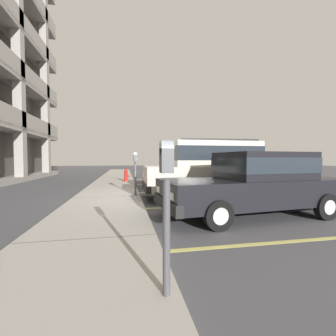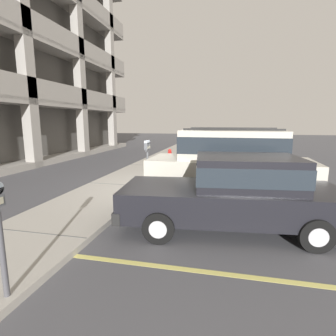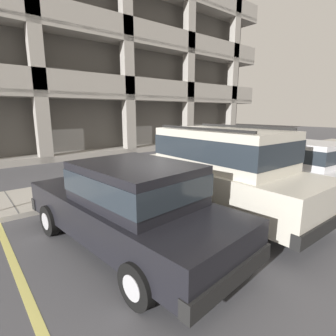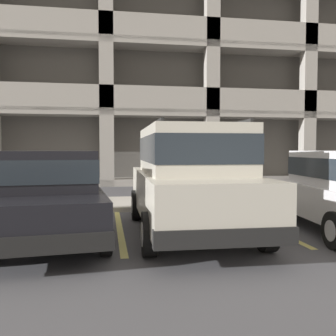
{
  "view_description": "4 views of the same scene",
  "coord_description": "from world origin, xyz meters",
  "px_view_note": "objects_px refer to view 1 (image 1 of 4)",
  "views": [
    {
      "loc": [
        -7.66,
        0.71,
        1.38
      ],
      "look_at": [
        -0.42,
        -0.69,
        1.08
      ],
      "focal_mm": 24.0,
      "sensor_mm": 36.0,
      "label": 1
    },
    {
      "loc": [
        -8.04,
        -2.2,
        2.22
      ],
      "look_at": [
        -0.37,
        -0.49,
        0.82
      ],
      "focal_mm": 28.0,
      "sensor_mm": 36.0,
      "label": 2
    },
    {
      "loc": [
        -4.87,
        -6.18,
        2.36
      ],
      "look_at": [
        -0.31,
        -0.53,
        0.79
      ],
      "focal_mm": 28.0,
      "sensor_mm": 36.0,
      "label": 3
    },
    {
      "loc": [
        -1.72,
        -9.11,
        1.56
      ],
      "look_at": [
        -0.39,
        -1.02,
        1.16
      ],
      "focal_mm": 40.0,
      "sensor_mm": 36.0,
      "label": 4
    }
  ],
  "objects_px": {
    "red_sedan": "(256,182)",
    "silver_suv": "(212,167)",
    "parking_meter_near": "(135,163)",
    "dark_hatchback": "(196,170)",
    "parking_meter_far": "(166,194)",
    "fire_hydrant": "(126,175)"
  },
  "relations": [
    {
      "from": "silver_suv",
      "to": "red_sedan",
      "type": "bearing_deg",
      "value": -176.58
    },
    {
      "from": "dark_hatchback",
      "to": "fire_hydrant",
      "type": "height_order",
      "value": "dark_hatchback"
    },
    {
      "from": "parking_meter_near",
      "to": "fire_hydrant",
      "type": "xyz_separation_m",
      "value": [
        4.9,
        0.3,
        -0.76
      ]
    },
    {
      "from": "parking_meter_near",
      "to": "fire_hydrant",
      "type": "height_order",
      "value": "parking_meter_near"
    },
    {
      "from": "parking_meter_far",
      "to": "parking_meter_near",
      "type": "bearing_deg",
      "value": 0.09
    },
    {
      "from": "parking_meter_near",
      "to": "parking_meter_far",
      "type": "distance_m",
      "value": 5.9
    },
    {
      "from": "red_sedan",
      "to": "parking_meter_far",
      "type": "bearing_deg",
      "value": 131.26
    },
    {
      "from": "red_sedan",
      "to": "fire_hydrant",
      "type": "relative_size",
      "value": 6.61
    },
    {
      "from": "silver_suv",
      "to": "parking_meter_near",
      "type": "distance_m",
      "value": 2.71
    },
    {
      "from": "red_sedan",
      "to": "silver_suv",
      "type": "bearing_deg",
      "value": -3.18
    },
    {
      "from": "silver_suv",
      "to": "red_sedan",
      "type": "xyz_separation_m",
      "value": [
        -2.5,
        -0.11,
        -0.27
      ]
    },
    {
      "from": "fire_hydrant",
      "to": "parking_meter_near",
      "type": "bearing_deg",
      "value": -176.53
    },
    {
      "from": "parking_meter_near",
      "to": "dark_hatchback",
      "type": "bearing_deg",
      "value": -50.53
    },
    {
      "from": "silver_suv",
      "to": "dark_hatchback",
      "type": "distance_m",
      "value": 2.95
    },
    {
      "from": "red_sedan",
      "to": "dark_hatchback",
      "type": "bearing_deg",
      "value": -8.2
    },
    {
      "from": "silver_suv",
      "to": "parking_meter_near",
      "type": "bearing_deg",
      "value": 81.84
    },
    {
      "from": "silver_suv",
      "to": "parking_meter_far",
      "type": "relative_size",
      "value": 3.36
    },
    {
      "from": "parking_meter_far",
      "to": "fire_hydrant",
      "type": "distance_m",
      "value": 10.82
    },
    {
      "from": "fire_hydrant",
      "to": "parking_meter_far",
      "type": "bearing_deg",
      "value": -178.37
    },
    {
      "from": "parking_meter_near",
      "to": "silver_suv",
      "type": "bearing_deg",
      "value": -99.08
    },
    {
      "from": "red_sedan",
      "to": "parking_meter_near",
      "type": "bearing_deg",
      "value": 37.83
    },
    {
      "from": "red_sedan",
      "to": "parking_meter_far",
      "type": "distance_m",
      "value": 4.07
    }
  ]
}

